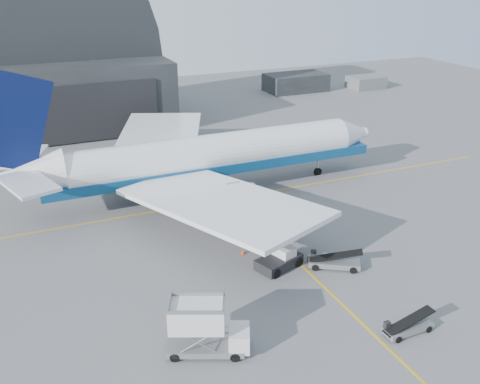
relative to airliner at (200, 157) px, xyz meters
name	(u,v)px	position (x,y,z in m)	size (l,w,h in m)	color
ground	(312,275)	(3.17, -22.75, -5.05)	(200.00, 200.00, 0.00)	#565659
taxi_lines	(256,221)	(3.17, -10.08, -5.04)	(80.00, 42.12, 0.02)	gold
hangar	(19,75)	(-18.83, 42.20, 4.49)	(50.00, 28.30, 28.00)	black
distant_bldg_a	(295,91)	(41.17, 49.25, -5.05)	(14.00, 8.00, 4.00)	black
distant_bldg_b	(365,88)	(58.17, 45.25, -5.05)	(8.00, 6.00, 2.80)	slate
airliner	(200,157)	(0.00, 0.00, 0.00)	(51.46, 49.90, 18.06)	white
catering_truck	(205,329)	(-10.04, -29.11, -2.86)	(6.72, 4.63, 4.34)	slate
pushback_tug	(280,260)	(1.02, -20.17, -4.27)	(5.08, 3.86, 2.09)	black
belt_loader_a	(407,327)	(5.79, -33.39, -4.52)	(4.57, 1.68, 1.74)	slate
belt_loader_b	(333,262)	(5.81, -22.38, -4.43)	(5.15, 4.03, 2.03)	slate
traffic_cone	(243,252)	(-1.29, -16.41, -4.80)	(0.37, 0.37, 0.54)	#E43907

